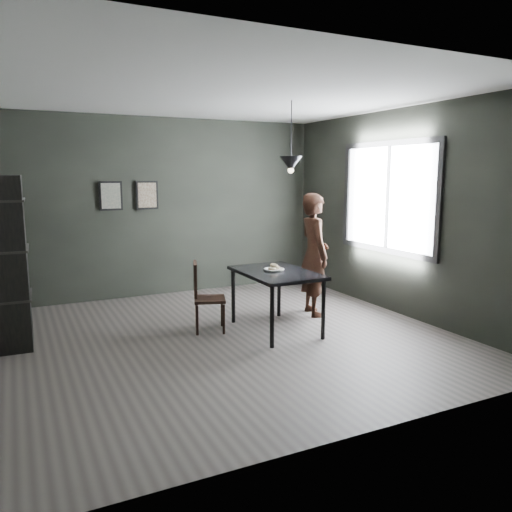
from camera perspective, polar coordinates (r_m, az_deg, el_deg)
name	(u,v)px	position (r m, az deg, el deg)	size (l,w,h in m)	color
ground	(232,337)	(6.05, -2.81, -9.23)	(5.00, 5.00, 0.00)	#393431
back_wall	(169,207)	(8.11, -9.94, 5.51)	(5.00, 0.10, 2.80)	black
ceiling	(230,94)	(5.80, -3.04, 18.01)	(5.00, 5.00, 0.02)	silver
window_assembly	(388,198)	(7.24, 14.83, 6.47)	(0.04, 1.96, 1.56)	white
cafe_table	(276,278)	(6.12, 2.31, -2.47)	(0.80, 1.20, 0.75)	black
white_plate	(274,270)	(6.16, 2.07, -1.60)	(0.23, 0.23, 0.01)	white
donut_pile	(274,267)	(6.15, 2.07, -1.28)	(0.17, 0.14, 0.08)	beige
woman	(314,254)	(6.86, 6.65, 0.17)	(0.61, 0.40, 1.68)	black
wood_chair	(203,292)	(6.17, -6.06, -4.13)	(0.47, 0.47, 0.87)	black
shelf_unit	(9,263)	(6.15, -26.35, -0.70)	(0.36, 0.64, 1.91)	black
pendant_lamp	(291,164)	(6.20, 4.01, 10.49)	(0.28, 0.28, 0.86)	black
framed_print_left	(111,196)	(7.86, -16.26, 6.62)	(0.34, 0.04, 0.44)	black
framed_print_right	(147,195)	(7.97, -12.34, 6.81)	(0.34, 0.04, 0.44)	black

